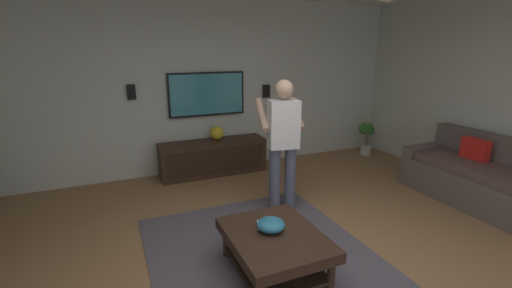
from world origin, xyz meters
The scene contains 14 objects.
ground_plane centered at (0.00, 0.00, 0.00)m, with size 8.48×8.48×0.00m, color olive.
wall_back_tv centered at (3.23, 0.00, 1.38)m, with size 0.10×7.27×2.75m, color #B2B7AD.
area_rug centered at (0.38, 0.15, 0.01)m, with size 2.61×2.13×0.01m, color #514C56.
couch centered at (0.44, -3.03, 0.32)m, with size 1.91×0.88×0.87m.
coffee_table centered at (0.18, 0.15, 0.30)m, with size 1.00×0.80×0.40m.
media_console centered at (2.90, -0.09, 0.28)m, with size 0.45×1.70×0.55m.
tv centered at (3.14, -0.09, 1.27)m, with size 0.05×1.24×0.70m.
person_standing centered at (1.33, -0.52, 0.93)m, with size 0.60×0.61×1.64m.
potted_plant_short centered at (2.77, -3.10, 0.38)m, with size 0.30×0.23×0.63m.
bowl centered at (0.25, 0.16, 0.46)m, with size 0.26×0.26×0.12m, color teal.
remote_white centered at (0.36, 0.22, 0.41)m, with size 0.15×0.04×0.02m, color white.
vase_round centered at (2.95, -0.18, 0.66)m, with size 0.22×0.22×0.22m, color gold.
wall_speaker_left centered at (3.15, -1.15, 1.27)m, with size 0.06×0.12×0.22m, color black.
wall_speaker_right centered at (3.15, 1.05, 1.36)m, with size 0.06×0.12×0.22m, color black.
Camera 1 is at (-2.27, 1.40, 2.01)m, focal length 24.27 mm.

